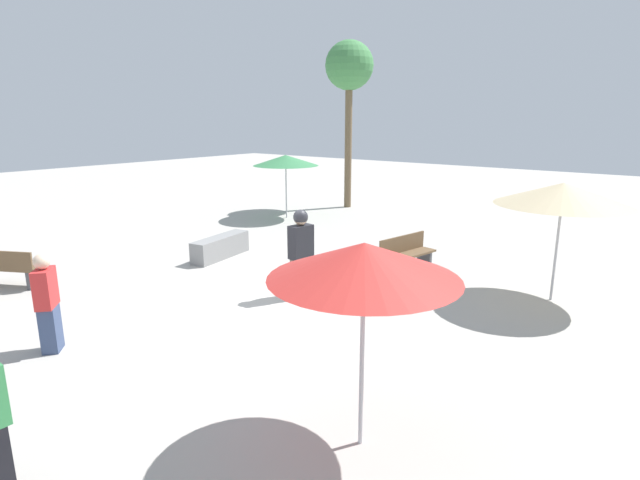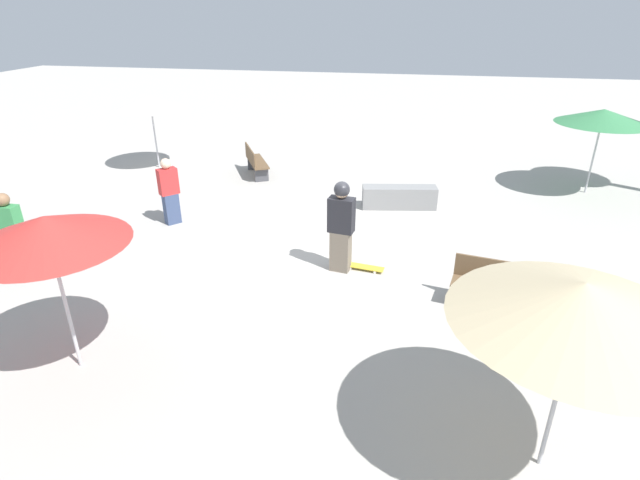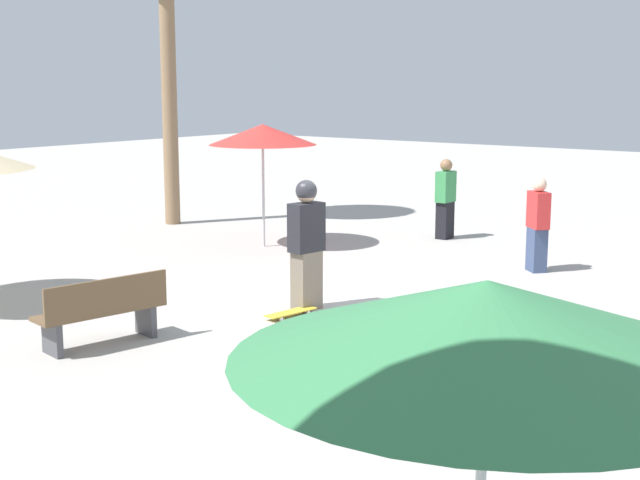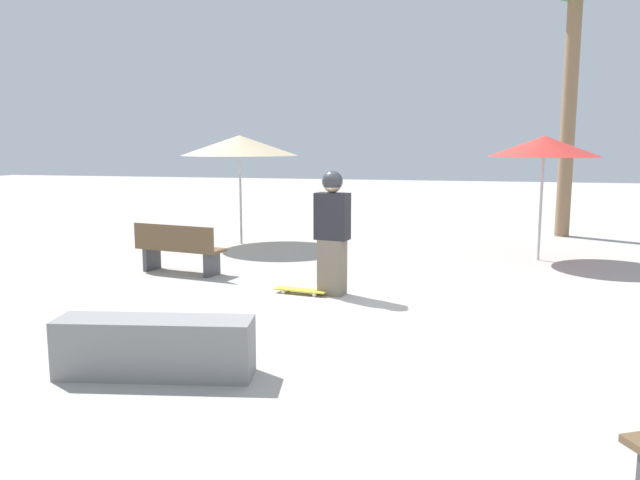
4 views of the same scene
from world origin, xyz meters
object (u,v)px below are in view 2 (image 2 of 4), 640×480
shade_umbrella_green (603,116)px  bystander_watching (169,192)px  skateboard (364,267)px  shade_umbrella_white (150,103)px  bench_near (500,287)px  bench_far (255,162)px  bystander_far (12,233)px  concrete_ledge (399,197)px  skater_main (341,224)px  shade_umbrella_red (47,230)px  shade_umbrella_tan (581,303)px

shade_umbrella_green → bystander_watching: (-4.20, 10.28, -1.30)m
skateboard → shade_umbrella_white: bearing=151.2°
shade_umbrella_green → bench_near: bearing=154.6°
bench_far → bystander_far: size_ratio=1.01×
bystander_watching → bystander_far: 3.33m
concrete_ledge → bench_near: (-4.42, -1.91, 0.14)m
skater_main → bystander_watching: (1.53, 4.29, -0.19)m
shade_umbrella_red → bystander_watching: 5.39m
skateboard → bench_near: 2.62m
shade_umbrella_tan → shade_umbrella_red: 6.21m
skateboard → bench_near: (-0.95, -2.41, 0.37)m
shade_umbrella_red → bench_far: bearing=1.4°
shade_umbrella_red → shade_umbrella_green: shade_umbrella_red is taller
bystander_far → bench_far: bearing=68.4°
shade_umbrella_tan → shade_umbrella_red: (0.53, 6.19, -0.01)m
skater_main → shade_umbrella_tan: shade_umbrella_tan is taller
shade_umbrella_tan → shade_umbrella_red: bearing=85.1°
skateboard → bench_near: bench_near is taller
bench_far → shade_umbrella_red: (-9.00, -0.22, 1.72)m
concrete_ledge → shade_umbrella_tan: (-7.66, -1.99, 1.87)m
bench_far → shade_umbrella_tan: shade_umbrella_tan is taller
shade_umbrella_tan → bystander_watching: 9.27m
bench_far → shade_umbrella_tan: (-9.53, -6.41, 1.73)m
skater_main → bench_far: skater_main is taller
bench_far → shade_umbrella_tan: 11.61m
skater_main → bystander_watching: 4.55m
shade_umbrella_tan → shade_umbrella_green: size_ratio=1.08×
skater_main → shade_umbrella_tan: bearing=-44.9°
skater_main → shade_umbrella_red: (-3.58, 3.24, 1.17)m
shade_umbrella_tan → bystander_watching: shade_umbrella_tan is taller
shade_umbrella_white → shade_umbrella_green: bearing=-89.5°
bystander_watching → skateboard: bearing=-65.1°
skater_main → bench_near: 3.04m
bench_near → shade_umbrella_white: 11.72m
bystander_far → concrete_ledge: bearing=34.3°
shade_umbrella_white → skater_main: bearing=-129.7°
bench_near → shade_umbrella_red: size_ratio=0.71×
bench_near → shade_umbrella_green: size_ratio=0.71×
shade_umbrella_green → bystander_far: bearing=119.9°
shade_umbrella_white → concrete_ledge: bearing=-104.9°
bystander_watching → bystander_far: (-2.77, 1.84, 0.01)m
skateboard → concrete_ledge: (3.48, -0.50, 0.22)m
shade_umbrella_red → shade_umbrella_white: size_ratio=1.05×
bench_far → shade_umbrella_green: bearing=63.7°
skateboard → shade_umbrella_white: (5.54, 7.22, 1.97)m
skater_main → concrete_ledge: bearing=84.4°
shade_umbrella_white → bystander_watching: bearing=-148.8°
shade_umbrella_tan → shade_umbrella_green: bearing=-17.2°
shade_umbrella_green → shade_umbrella_white: 12.76m
bench_near → shade_umbrella_white: (6.48, 9.63, 1.60)m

